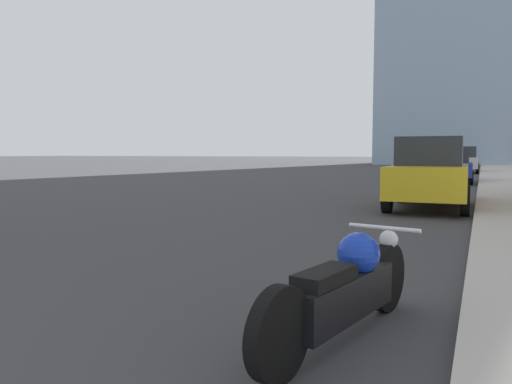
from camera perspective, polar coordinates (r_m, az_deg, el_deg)
sidewalk at (r=39.17m, az=26.73°, el=2.10°), size 3.41×240.00×0.15m
motorcycle at (r=3.75m, az=10.23°, el=-10.78°), size 0.74×2.22×0.76m
parked_car_yellow at (r=12.93m, az=19.24°, el=2.03°), size 1.92×4.22×1.74m
parked_car_blue at (r=24.49m, az=21.27°, el=2.88°), size 2.07×4.03×1.64m
parked_car_silver at (r=37.26m, az=22.64°, el=3.40°), size 1.99×4.29×1.82m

